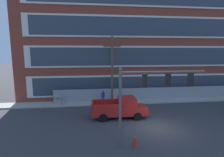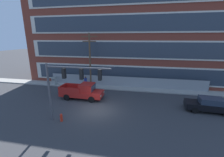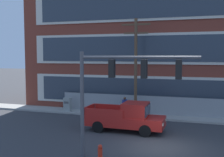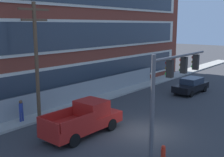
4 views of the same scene
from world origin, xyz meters
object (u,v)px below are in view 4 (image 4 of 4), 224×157
Objects in this scene: traffic_signal_mast at (173,79)px; sedan_black at (191,85)px; pedestrian_near_cabinet at (21,110)px; utility_pole_near_corner at (36,57)px; fire_hydrant at (163,152)px; pickup_truck_red at (85,119)px.

traffic_signal_mast reaches higher than sedan_black.
pedestrian_near_cabinet is at bearing 160.87° from sedan_black.
sedan_black is 16.88m from pedestrian_near_cabinet.
utility_pole_near_corner is 10.68m from fire_hydrant.
traffic_signal_mast is 3.50× the size of pedestrian_near_cabinet.
utility_pole_near_corner is 4.94× the size of pedestrian_near_cabinet.
pickup_truck_red reaches higher than sedan_black.
fire_hydrant is (-14.44, -4.82, -0.42)m from sedan_black.
utility_pole_near_corner is 3.84m from pedestrian_near_cabinet.
pickup_truck_red is at bearing 177.05° from sedan_black.
utility_pole_near_corner is at bearing 94.77° from pickup_truck_red.
utility_pole_near_corner is 10.69× the size of fire_hydrant.
utility_pole_near_corner is (-14.86, 4.97, 3.82)m from sedan_black.
sedan_black is 6.02× the size of fire_hydrant.
pedestrian_near_cabinet is at bearing 103.44° from traffic_signal_mast.
pickup_truck_red reaches higher than fire_hydrant.
pickup_truck_red is 7.14× the size of fire_hydrant.
traffic_signal_mast is 9.79m from utility_pole_near_corner.
pickup_truck_red is 3.30× the size of pedestrian_near_cabinet.
pedestrian_near_cabinet is at bearing 152.93° from utility_pole_near_corner.
sedan_black is 15.23m from fire_hydrant.
sedan_black is at bearing 19.21° from traffic_signal_mast.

